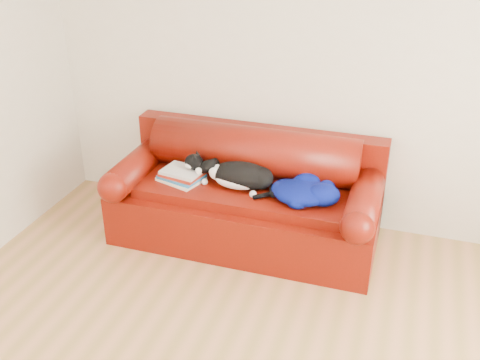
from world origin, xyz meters
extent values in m
cube|color=beige|center=(0.00, 2.00, 1.30)|extent=(4.50, 0.02, 2.60)
cube|color=#400D02|center=(-0.42, 1.50, 0.21)|extent=(2.10, 0.90, 0.42)
cube|color=#400D02|center=(-0.42, 1.45, 0.45)|extent=(1.66, 0.62, 0.10)
cylinder|color=black|center=(-1.35, 1.17, 0.03)|extent=(0.06, 0.06, 0.05)
cylinder|color=black|center=(0.51, 1.17, 0.03)|extent=(0.06, 0.06, 0.05)
cylinder|color=black|center=(-1.35, 1.83, 0.03)|extent=(0.06, 0.06, 0.05)
cylinder|color=black|center=(0.51, 1.83, 0.03)|extent=(0.06, 0.06, 0.05)
cube|color=#400D02|center=(-0.42, 1.86, 0.42)|extent=(2.10, 0.18, 0.85)
cylinder|color=#400D02|center=(-0.42, 1.75, 0.68)|extent=(1.70, 0.40, 0.40)
cylinder|color=#400D02|center=(-1.35, 1.50, 0.54)|extent=(0.24, 0.88, 0.24)
sphere|color=#400D02|center=(-1.35, 1.06, 0.54)|extent=(0.24, 0.24, 0.24)
cylinder|color=#400D02|center=(0.51, 1.50, 0.54)|extent=(0.24, 0.88, 0.24)
sphere|color=#400D02|center=(0.51, 1.06, 0.54)|extent=(0.24, 0.24, 0.24)
cube|color=silver|center=(-0.92, 1.40, 0.51)|extent=(0.39, 0.34, 0.02)
cube|color=white|center=(-0.92, 1.40, 0.51)|extent=(0.38, 0.33, 0.02)
cube|color=#216FB3|center=(-0.92, 1.40, 0.54)|extent=(0.38, 0.32, 0.02)
cube|color=white|center=(-0.92, 1.40, 0.54)|extent=(0.36, 0.31, 0.02)
cube|color=#9F2212|center=(-0.92, 1.40, 0.56)|extent=(0.36, 0.30, 0.02)
cube|color=white|center=(-0.92, 1.40, 0.56)|extent=(0.34, 0.29, 0.02)
cube|color=silver|center=(-0.92, 1.40, 0.59)|extent=(0.34, 0.28, 0.02)
cube|color=white|center=(-0.92, 1.40, 0.59)|extent=(0.32, 0.27, 0.02)
ellipsoid|color=black|center=(-0.43, 1.45, 0.60)|extent=(0.51, 0.30, 0.20)
ellipsoid|color=white|center=(-0.46, 1.39, 0.56)|extent=(0.35, 0.18, 0.13)
ellipsoid|color=white|center=(-0.63, 1.43, 0.61)|extent=(0.15, 0.14, 0.13)
ellipsoid|color=black|center=(-0.28, 1.45, 0.59)|extent=(0.22, 0.22, 0.17)
ellipsoid|color=black|center=(-0.75, 1.47, 0.67)|extent=(0.15, 0.14, 0.13)
ellipsoid|color=white|center=(-0.77, 1.43, 0.65)|extent=(0.07, 0.06, 0.05)
sphere|color=#BF7272|center=(-0.79, 1.42, 0.65)|extent=(0.02, 0.02, 0.02)
cone|color=black|center=(-0.74, 1.44, 0.72)|extent=(0.06, 0.05, 0.06)
cone|color=black|center=(-0.73, 1.50, 0.72)|extent=(0.06, 0.05, 0.06)
cylinder|color=black|center=(-0.18, 1.41, 0.53)|extent=(0.10, 0.17, 0.04)
sphere|color=white|center=(-0.67, 1.41, 0.52)|extent=(0.05, 0.05, 0.05)
sphere|color=white|center=(-0.30, 1.32, 0.52)|extent=(0.05, 0.05, 0.05)
ellipsoid|color=#020449|center=(0.06, 1.39, 0.57)|extent=(0.51, 0.48, 0.14)
ellipsoid|color=#020449|center=(0.21, 1.38, 0.58)|extent=(0.31, 0.28, 0.16)
ellipsoid|color=#020449|center=(-0.06, 1.43, 0.55)|extent=(0.32, 0.35, 0.10)
ellipsoid|color=#020449|center=(0.06, 1.52, 0.58)|extent=(0.26, 0.22, 0.16)
ellipsoid|color=#020449|center=(0.05, 1.28, 0.55)|extent=(0.20, 0.21, 0.10)
ellipsoid|color=silver|center=(0.15, 1.34, 0.59)|extent=(0.20, 0.11, 0.04)
camera|label=1|loc=(0.75, -2.25, 2.56)|focal=42.00mm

